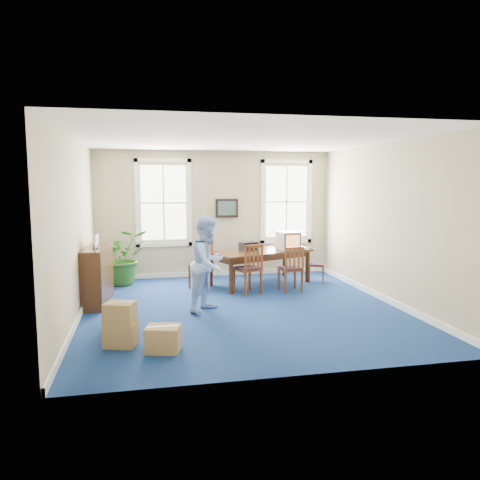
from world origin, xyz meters
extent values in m
plane|color=navy|center=(0.00, 0.00, 0.00)|extent=(6.50, 6.50, 0.00)
plane|color=white|center=(0.00, 0.00, 3.20)|extent=(6.50, 6.50, 0.00)
plane|color=tan|center=(0.00, 3.25, 1.60)|extent=(6.50, 0.00, 6.50)
plane|color=tan|center=(0.00, -3.25, 1.60)|extent=(6.50, 0.00, 6.50)
plane|color=tan|center=(-3.00, 0.00, 1.60)|extent=(0.00, 6.50, 6.50)
plane|color=tan|center=(3.00, 0.00, 1.60)|extent=(0.00, 6.50, 6.50)
cube|color=white|center=(0.00, 3.22, 0.06)|extent=(6.00, 0.04, 0.12)
cube|color=white|center=(-2.97, 0.00, 0.06)|extent=(0.04, 6.50, 0.12)
cube|color=white|center=(2.97, 0.00, 0.06)|extent=(0.04, 6.50, 0.12)
cube|color=white|center=(1.91, 1.99, 0.84)|extent=(0.22, 0.24, 0.05)
cube|color=black|center=(0.61, 2.05, 0.91)|extent=(0.47, 0.39, 0.20)
imported|color=#9EC2FF|center=(-0.64, -0.02, 0.89)|extent=(1.07, 1.10, 1.78)
cube|color=#3E2212|center=(-2.75, 0.97, 0.59)|extent=(0.55, 1.53, 1.18)
imported|color=#23561A|center=(-2.30, 2.66, 0.66)|extent=(1.40, 1.29, 1.31)
camera|label=1|loc=(-1.83, -8.60, 2.42)|focal=35.00mm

